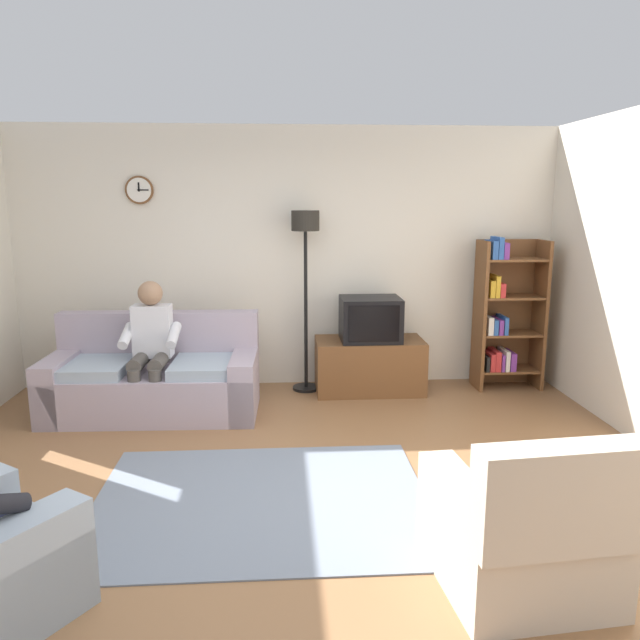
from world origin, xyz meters
TOP-DOWN VIEW (x-y plane):
  - ground_plane at (0.00, 0.00)m, footprint 12.00×12.00m
  - back_wall_assembly at (-0.00, 2.66)m, footprint 6.20×0.17m
  - couch at (-1.27, 1.75)m, footprint 1.92×0.93m
  - tv_stand at (0.82, 2.25)m, footprint 1.10×0.56m
  - tv at (0.82, 2.23)m, footprint 0.60×0.49m
  - bookshelf at (2.24, 2.32)m, footprint 0.68×0.36m
  - floor_lamp at (0.17, 2.35)m, footprint 0.28×0.28m
  - armchair_near_bookshelf at (1.12, -1.00)m, footprint 0.88×0.95m
  - area_rug at (-0.23, -0.04)m, footprint 2.20×1.70m
  - person_on_couch at (-1.26, 1.64)m, footprint 0.52×0.54m

SIDE VIEW (x-z plane):
  - ground_plane at x=0.00m, z-range 0.00..0.00m
  - area_rug at x=-0.23m, z-range 0.00..0.01m
  - tv_stand at x=0.82m, z-range 0.00..0.55m
  - armchair_near_bookshelf at x=1.12m, z-range -0.16..0.74m
  - couch at x=-1.27m, z-range -0.14..0.76m
  - person_on_couch at x=-1.26m, z-range 0.08..1.32m
  - tv at x=0.82m, z-range 0.55..0.99m
  - bookshelf at x=2.24m, z-range -0.02..1.57m
  - back_wall_assembly at x=0.00m, z-range 0.00..2.70m
  - floor_lamp at x=0.17m, z-range 0.53..2.38m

